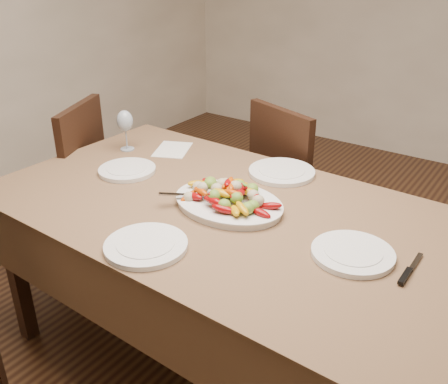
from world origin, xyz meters
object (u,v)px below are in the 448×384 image
chair_left (55,190)px  plate_near (146,246)px  dining_table (224,289)px  plate_far (282,172)px  wine_glass (126,129)px  plate_right (353,254)px  serving_platter (228,204)px  chair_far (304,190)px  plate_left (127,170)px

chair_left → plate_near: 1.23m
dining_table → plate_near: size_ratio=6.82×
plate_far → dining_table: bearing=-94.2°
dining_table → wine_glass: bearing=163.5°
dining_table → plate_far: plate_far is taller
plate_right → plate_near: size_ratio=0.96×
serving_platter → wine_glass: 0.77m
dining_table → chair_far: bearing=94.9°
serving_platter → wine_glass: size_ratio=2.06×
plate_near → wine_glass: (-0.67, 0.59, 0.09)m
chair_far → plate_far: size_ratio=3.37×
plate_left → plate_far: (0.55, 0.37, 0.00)m
plate_far → serving_platter: bearing=-92.0°
dining_table → serving_platter: serving_platter is taller
chair_far → serving_platter: (0.09, -0.83, 0.30)m
serving_platter → chair_left: bearing=176.7°
plate_left → serving_platter: bearing=-1.6°
plate_left → dining_table: bearing=-2.4°
chair_left → serving_platter: (1.16, -0.07, 0.30)m
chair_left → serving_platter: size_ratio=2.25×
plate_left → plate_far: same height
dining_table → plate_right: (0.52, -0.04, 0.39)m
plate_left → plate_right: bearing=-3.2°
serving_platter → plate_near: size_ratio=1.56×
dining_table → serving_platter: (0.02, 0.01, 0.39)m
plate_left → wine_glass: wine_glass is taller
plate_right → dining_table: bearing=175.9°
plate_far → plate_near: same height
chair_far → wine_glass: 0.98m
plate_left → plate_near: (0.48, -0.40, 0.00)m
dining_table → plate_left: bearing=177.6°
chair_far → plate_right: size_ratio=3.66×
serving_platter → plate_far: 0.38m
serving_platter → wine_glass: wine_glass is taller
dining_table → plate_left: 0.65m
plate_left → plate_far: 0.66m
serving_platter → wine_glass: (-0.73, 0.21, 0.09)m
dining_table → plate_far: (0.03, 0.39, 0.39)m
dining_table → serving_platter: bearing=24.1°
plate_far → plate_near: bearing=-95.2°
plate_right → plate_near: 0.66m
plate_near → serving_platter: bearing=81.6°
serving_platter → plate_left: size_ratio=1.72×
dining_table → plate_near: plate_near is taller
plate_near → plate_far: bearing=84.8°
plate_far → plate_left: bearing=-146.6°
serving_platter → plate_right: 0.51m
chair_left → wine_glass: 0.59m
chair_far → chair_left: same height
chair_far → plate_far: bearing=122.1°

